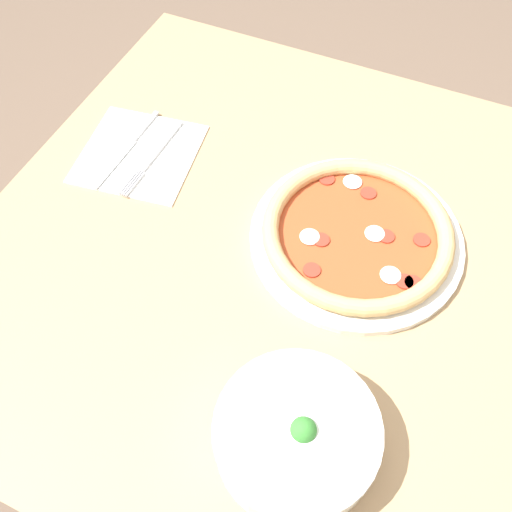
{
  "coord_description": "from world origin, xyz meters",
  "views": [
    {
      "loc": [
        -0.11,
        0.48,
        1.47
      ],
      "look_at": [
        0.09,
        0.04,
        0.77
      ],
      "focal_mm": 40.0,
      "sensor_mm": 36.0,
      "label": 1
    }
  ],
  "objects_px": {
    "pizza": "(357,234)",
    "bowl": "(297,434)",
    "knife": "(129,145)",
    "fork": "(154,156)"
  },
  "relations": [
    {
      "from": "pizza",
      "to": "bowl",
      "type": "bearing_deg",
      "value": 95.24
    },
    {
      "from": "knife",
      "to": "pizza",
      "type": "bearing_deg",
      "value": 87.4
    },
    {
      "from": "bowl",
      "to": "fork",
      "type": "relative_size",
      "value": 1.05
    },
    {
      "from": "fork",
      "to": "knife",
      "type": "relative_size",
      "value": 0.95
    },
    {
      "from": "bowl",
      "to": "knife",
      "type": "bearing_deg",
      "value": -38.28
    },
    {
      "from": "bowl",
      "to": "knife",
      "type": "height_order",
      "value": "bowl"
    },
    {
      "from": "bowl",
      "to": "fork",
      "type": "bearing_deg",
      "value": -41.21
    },
    {
      "from": "bowl",
      "to": "fork",
      "type": "distance_m",
      "value": 0.54
    },
    {
      "from": "fork",
      "to": "knife",
      "type": "bearing_deg",
      "value": -95.48
    },
    {
      "from": "pizza",
      "to": "bowl",
      "type": "xyz_separation_m",
      "value": [
        -0.03,
        0.33,
        0.02
      ]
    }
  ]
}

